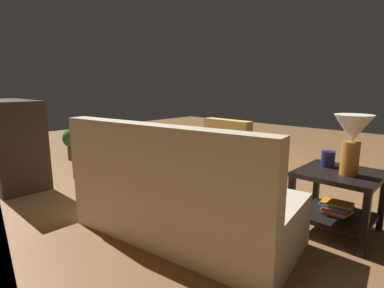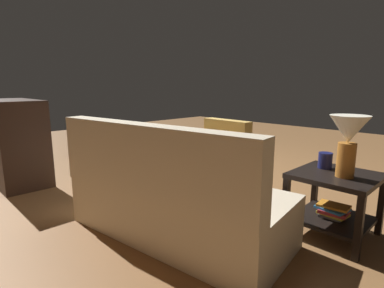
% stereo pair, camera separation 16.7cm
% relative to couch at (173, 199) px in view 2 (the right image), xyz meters
% --- Properties ---
extents(ground, '(12.00, 12.00, 0.00)m').
position_rel_couch_xyz_m(ground, '(0.97, -1.50, -0.33)').
color(ground, olive).
extents(couch, '(2.00, 1.12, 1.00)m').
position_rel_couch_xyz_m(couch, '(0.00, 0.00, 0.00)').
color(couch, beige).
rests_on(couch, ground).
extents(armchair, '(0.70, 0.71, 0.87)m').
position_rel_couch_xyz_m(armchair, '(0.47, -1.05, 0.03)').
color(armchair, tan).
rests_on(armchair, ground).
extents(side_table, '(0.64, 0.64, 0.55)m').
position_rel_couch_xyz_m(side_table, '(-0.94, -1.01, 0.03)').
color(side_table, black).
rests_on(side_table, ground).
extents(table_lamp, '(0.30, 0.30, 0.50)m').
position_rel_couch_xyz_m(table_lamp, '(-1.02, -0.96, 0.55)').
color(table_lamp, '#B26B26').
rests_on(table_lamp, side_table).
extents(small_vase, '(0.12, 0.12, 0.14)m').
position_rel_couch_xyz_m(small_vase, '(-0.80, -1.11, 0.29)').
color(small_vase, navy).
rests_on(small_vase, side_table).
extents(book_stack_shelf, '(0.27, 0.22, 0.11)m').
position_rel_couch_xyz_m(book_stack_shelf, '(-0.94, -1.01, -0.12)').
color(book_stack_shelf, '#595960').
rests_on(book_stack_shelf, side_table).
extents(laptop_desk, '(0.56, 0.44, 0.48)m').
position_rel_couch_xyz_m(laptop_desk, '(1.14, -0.37, 0.09)').
color(laptop_desk, olive).
rests_on(laptop_desk, ground).
extents(laptop, '(0.33, 0.27, 0.21)m').
position_rel_couch_xyz_m(laptop, '(1.14, -0.33, 0.20)').
color(laptop, silver).
rests_on(laptop, laptop_desk).
extents(tv_cabinet, '(1.10, 0.56, 1.10)m').
position_rel_couch_xyz_m(tv_cabinet, '(2.57, 0.52, 0.26)').
color(tv_cabinet, black).
rests_on(tv_cabinet, ground).
extents(television, '(0.64, 0.41, 0.48)m').
position_rel_couch_xyz_m(television, '(2.57, 0.55, 0.33)').
color(television, black).
rests_on(television, tv_cabinet).
extents(wicker_hamper, '(0.45, 0.45, 0.48)m').
position_rel_couch_xyz_m(wicker_hamper, '(1.20, -1.77, -0.09)').
color(wicker_hamper, brown).
rests_on(wicker_hamper, ground).
extents(book_stack_hamper, '(0.27, 0.21, 0.12)m').
position_rel_couch_xyz_m(book_stack_hamper, '(1.20, -1.76, 0.21)').
color(book_stack_hamper, '#2D72B2').
rests_on(book_stack_hamper, wicker_hamper).
extents(yellow_mug, '(0.08, 0.08, 0.10)m').
position_rel_couch_xyz_m(yellow_mug, '(1.20, -1.77, 0.32)').
color(yellow_mug, yellow).
rests_on(yellow_mug, book_stack_hamper).
extents(tv_remote, '(0.05, 0.16, 0.02)m').
position_rel_couch_xyz_m(tv_remote, '(1.30, -1.85, 0.16)').
color(tv_remote, '#262628').
rests_on(tv_remote, wicker_hamper).
extents(ottoman, '(0.40, 0.40, 0.36)m').
position_rel_couch_xyz_m(ottoman, '(2.11, -1.60, -0.02)').
color(ottoman, '#AD8442').
rests_on(ottoman, ground).
extents(circular_rug, '(1.18, 1.18, 0.01)m').
position_rel_couch_xyz_m(circular_rug, '(1.77, -0.71, -0.33)').
color(circular_rug, beige).
rests_on(circular_rug, ground).
extents(pet_bowl_steel, '(0.20, 0.20, 0.05)m').
position_rel_couch_xyz_m(pet_bowl_steel, '(2.97, -1.51, -0.31)').
color(pet_bowl_steel, silver).
rests_on(pet_bowl_steel, ground).
extents(potted_plant, '(0.34, 0.34, 0.55)m').
position_rel_couch_xyz_m(potted_plant, '(3.31, -0.64, -0.00)').
color(potted_plant, brown).
rests_on(potted_plant, ground).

